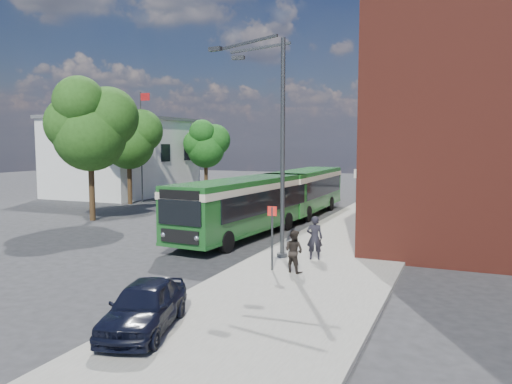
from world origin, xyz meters
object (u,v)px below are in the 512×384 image
at_px(street_lamp, 274,144).
at_px(bus_front, 244,202).
at_px(parked_car, 144,306).
at_px(bus_rear, 305,187).

height_order(street_lamp, bus_front, street_lamp).
relative_size(bus_front, parked_car, 3.17).
relative_size(bus_rear, parked_car, 2.90).
height_order(bus_front, parked_car, bus_front).
height_order(bus_rear, parked_car, bus_rear).
bearing_deg(bus_front, street_lamp, -52.40).
xyz_separation_m(street_lamp, bus_rear, (-2.88, 13.61, -2.96)).
bearing_deg(bus_rear, street_lamp, -78.05).
bearing_deg(bus_front, bus_rear, 87.77).
bearing_deg(parked_car, street_lamp, 73.96).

